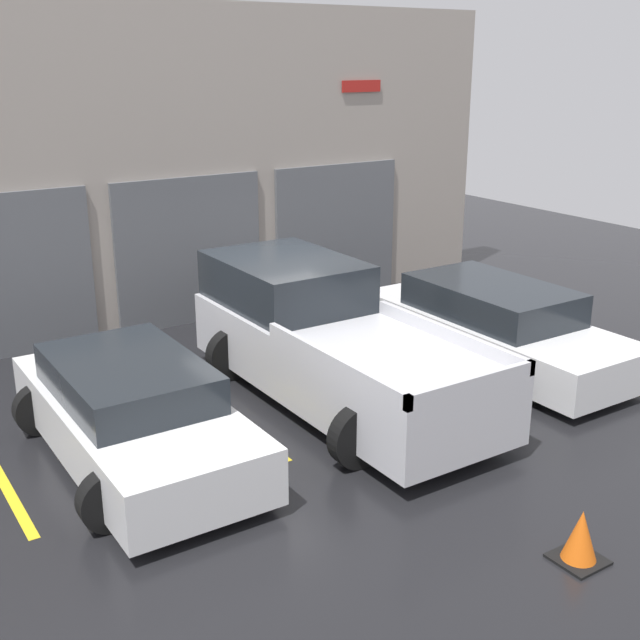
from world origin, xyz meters
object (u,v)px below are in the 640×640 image
at_px(pickup_truck, 327,341).
at_px(sedan_white, 494,325).
at_px(sedan_side, 132,413).
at_px(traffic_cone, 580,538).

bearing_deg(pickup_truck, sedan_white, -5.52).
bearing_deg(sedan_side, traffic_cone, -57.10).
bearing_deg(sedan_side, pickup_truck, 5.66).
xyz_separation_m(sedan_side, traffic_cone, (2.84, -4.39, -0.35)).
bearing_deg(traffic_cone, sedan_white, 54.13).
distance_m(pickup_truck, sedan_side, 3.04).
bearing_deg(traffic_cone, pickup_truck, 87.92).
distance_m(sedan_side, traffic_cone, 5.24).
xyz_separation_m(sedan_white, traffic_cone, (-3.18, -4.40, -0.34)).
xyz_separation_m(pickup_truck, sedan_side, (-3.01, -0.30, -0.24)).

